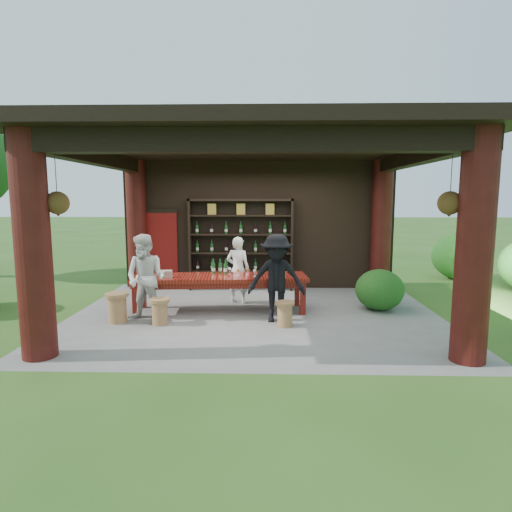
{
  "coord_description": "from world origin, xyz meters",
  "views": [
    {
      "loc": [
        0.24,
        -8.44,
        2.35
      ],
      "look_at": [
        0.0,
        0.4,
        1.15
      ],
      "focal_mm": 30.0,
      "sensor_mm": 36.0,
      "label": 1
    }
  ],
  "objects_px": {
    "stool_near_right": "(285,313)",
    "guest_woman": "(146,278)",
    "host": "(238,270)",
    "guest_man": "(276,278)",
    "wine_shelf": "(241,244)",
    "napkin_basket": "(165,274)",
    "stool_far_left": "(117,307)",
    "stool_near_left": "(160,311)",
    "tasting_table": "(220,281)"
  },
  "relations": [
    {
      "from": "stool_near_left",
      "to": "wine_shelf",
      "type": "bearing_deg",
      "value": 67.22
    },
    {
      "from": "stool_far_left",
      "to": "guest_man",
      "type": "height_order",
      "value": "guest_man"
    },
    {
      "from": "stool_near_left",
      "to": "stool_far_left",
      "type": "distance_m",
      "value": 0.85
    },
    {
      "from": "wine_shelf",
      "to": "host",
      "type": "bearing_deg",
      "value": -89.08
    },
    {
      "from": "stool_near_left",
      "to": "guest_man",
      "type": "distance_m",
      "value": 2.27
    },
    {
      "from": "stool_near_right",
      "to": "guest_woman",
      "type": "xyz_separation_m",
      "value": [
        -2.65,
        0.29,
        0.59
      ]
    },
    {
      "from": "wine_shelf",
      "to": "guest_woman",
      "type": "xyz_separation_m",
      "value": [
        -1.64,
        -2.93,
        -0.33
      ]
    },
    {
      "from": "host",
      "to": "guest_man",
      "type": "distance_m",
      "value": 1.69
    },
    {
      "from": "tasting_table",
      "to": "guest_woman",
      "type": "xyz_separation_m",
      "value": [
        -1.34,
        -0.76,
        0.2
      ]
    },
    {
      "from": "guest_woman",
      "to": "napkin_basket",
      "type": "height_order",
      "value": "guest_woman"
    },
    {
      "from": "stool_far_left",
      "to": "guest_man",
      "type": "xyz_separation_m",
      "value": [
        3.02,
        0.16,
        0.54
      ]
    },
    {
      "from": "stool_near_right",
      "to": "host",
      "type": "height_order",
      "value": "host"
    },
    {
      "from": "wine_shelf",
      "to": "stool_near_left",
      "type": "xyz_separation_m",
      "value": [
        -1.33,
        -3.16,
        -0.91
      ]
    },
    {
      "from": "stool_near_right",
      "to": "host",
      "type": "xyz_separation_m",
      "value": [
        -0.98,
        1.78,
        0.51
      ]
    },
    {
      "from": "guest_woman",
      "to": "guest_man",
      "type": "height_order",
      "value": "guest_man"
    },
    {
      "from": "stool_near_right",
      "to": "host",
      "type": "bearing_deg",
      "value": 118.87
    },
    {
      "from": "tasting_table",
      "to": "guest_man",
      "type": "relative_size",
      "value": 2.17
    },
    {
      "from": "tasting_table",
      "to": "stool_near_left",
      "type": "height_order",
      "value": "tasting_table"
    },
    {
      "from": "wine_shelf",
      "to": "stool_far_left",
      "type": "xyz_separation_m",
      "value": [
        -2.17,
        -3.06,
        -0.87
      ]
    },
    {
      "from": "tasting_table",
      "to": "napkin_basket",
      "type": "relative_size",
      "value": 14.02
    },
    {
      "from": "wine_shelf",
      "to": "tasting_table",
      "type": "distance_m",
      "value": 2.26
    },
    {
      "from": "tasting_table",
      "to": "guest_woman",
      "type": "relative_size",
      "value": 2.18
    },
    {
      "from": "tasting_table",
      "to": "stool_near_left",
      "type": "xyz_separation_m",
      "value": [
        -1.03,
        -0.99,
        -0.38
      ]
    },
    {
      "from": "stool_near_left",
      "to": "host",
      "type": "height_order",
      "value": "host"
    },
    {
      "from": "wine_shelf",
      "to": "stool_near_left",
      "type": "bearing_deg",
      "value": -112.78
    },
    {
      "from": "stool_near_right",
      "to": "tasting_table",
      "type": "bearing_deg",
      "value": 141.13
    },
    {
      "from": "stool_far_left",
      "to": "host",
      "type": "distance_m",
      "value": 2.76
    },
    {
      "from": "napkin_basket",
      "to": "stool_near_right",
      "type": "bearing_deg",
      "value": -19.31
    },
    {
      "from": "host",
      "to": "napkin_basket",
      "type": "relative_size",
      "value": 5.78
    },
    {
      "from": "wine_shelf",
      "to": "napkin_basket",
      "type": "relative_size",
      "value": 10.21
    },
    {
      "from": "guest_woman",
      "to": "napkin_basket",
      "type": "distance_m",
      "value": 0.6
    },
    {
      "from": "stool_far_left",
      "to": "guest_man",
      "type": "distance_m",
      "value": 3.07
    },
    {
      "from": "stool_near_left",
      "to": "guest_man",
      "type": "xyz_separation_m",
      "value": [
        2.18,
        0.26,
        0.58
      ]
    },
    {
      "from": "stool_near_left",
      "to": "host",
      "type": "relative_size",
      "value": 0.33
    },
    {
      "from": "wine_shelf",
      "to": "tasting_table",
      "type": "height_order",
      "value": "wine_shelf"
    },
    {
      "from": "stool_near_right",
      "to": "guest_woman",
      "type": "distance_m",
      "value": 2.73
    },
    {
      "from": "stool_far_left",
      "to": "host",
      "type": "xyz_separation_m",
      "value": [
        2.19,
        1.62,
        0.45
      ]
    },
    {
      "from": "wine_shelf",
      "to": "stool_near_right",
      "type": "height_order",
      "value": "wine_shelf"
    },
    {
      "from": "guest_man",
      "to": "napkin_basket",
      "type": "distance_m",
      "value": 2.31
    },
    {
      "from": "tasting_table",
      "to": "stool_far_left",
      "type": "xyz_separation_m",
      "value": [
        -1.87,
        -0.89,
        -0.33
      ]
    },
    {
      "from": "tasting_table",
      "to": "napkin_basket",
      "type": "height_order",
      "value": "napkin_basket"
    },
    {
      "from": "stool_near_right",
      "to": "host",
      "type": "relative_size",
      "value": 0.31
    },
    {
      "from": "stool_near_right",
      "to": "stool_far_left",
      "type": "height_order",
      "value": "stool_far_left"
    },
    {
      "from": "guest_man",
      "to": "napkin_basket",
      "type": "relative_size",
      "value": 6.47
    },
    {
      "from": "tasting_table",
      "to": "napkin_basket",
      "type": "xyz_separation_m",
      "value": [
        -1.1,
        -0.21,
        0.18
      ]
    },
    {
      "from": "stool_far_left",
      "to": "host",
      "type": "height_order",
      "value": "host"
    },
    {
      "from": "stool_near_right",
      "to": "wine_shelf",
      "type": "bearing_deg",
      "value": 107.35
    },
    {
      "from": "host",
      "to": "guest_man",
      "type": "height_order",
      "value": "guest_man"
    },
    {
      "from": "guest_man",
      "to": "wine_shelf",
      "type": "bearing_deg",
      "value": 109.57
    },
    {
      "from": "wine_shelf",
      "to": "stool_near_right",
      "type": "relative_size",
      "value": 5.74
    }
  ]
}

